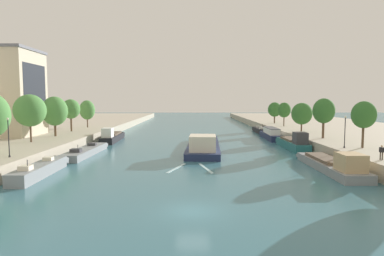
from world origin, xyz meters
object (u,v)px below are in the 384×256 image
Objects in this scene: tree_right_third at (363,115)px; tree_right_by_lamp at (301,114)px; tree_right_end_of_row at (274,110)px; barge_midriver at (203,145)px; tree_left_end_of_row at (54,111)px; tree_left_second at (70,109)px; moored_boat_left_lone at (40,169)px; tree_left_third at (87,110)px; tree_right_distant at (323,111)px; tree_left_midway at (29,111)px; moored_boat_right_second at (259,130)px; lamppost_right_bank at (345,130)px; person_on_quay at (381,152)px; tree_right_nearest at (284,110)px; moored_boat_right_midway at (293,143)px; moored_boat_left_end at (86,151)px; moored_boat_left_gap_after at (112,137)px; moored_boat_right_near at (332,164)px; moored_boat_right_far at (270,134)px; lamppost_left_bank at (8,136)px.

tree_right_third is 1.07× the size of tree_right_by_lamp.
barge_midriver is at bearing -119.38° from tree_right_end_of_row.
tree_left_second is at bearing 93.20° from tree_left_end_of_row.
moored_boat_left_lone is 1.84× the size of tree_left_third.
tree_right_distant reaches higher than moored_boat_left_lone.
tree_left_end_of_row reaches higher than tree_left_second.
moored_boat_right_second is at bearing 39.14° from tree_left_midway.
tree_left_third reaches higher than barge_midriver.
tree_left_midway is 48.61m from tree_right_third.
lamppost_right_bank reaches higher than person_on_quay.
tree_right_nearest is at bearing 86.66° from lamppost_right_bank.
tree_right_distant reaches higher than moored_boat_right_midway.
tree_right_nearest is (48.13, 13.66, -0.61)m from tree_left_second.
tree_right_distant reaches higher than tree_right_nearest.
tree_right_third is (39.56, -5.85, 5.86)m from moored_boat_left_end.
moored_boat_right_near is (32.93, -28.54, -0.11)m from moored_boat_left_gap_after.
tree_left_midway is 46.24m from lamppost_right_bank.
moored_boat_right_near is 17.86m from moored_boat_right_midway.
moored_boat_left_end is 9.11× the size of person_on_quay.
tree_right_by_lamp is 13.76m from tree_right_nearest.
tree_left_midway is at bearing -92.30° from tree_left_end_of_row.
tree_left_third is 52.48m from tree_right_distant.
moored_boat_left_lone is at bearing -153.22° from tree_right_distant.
moored_boat_left_end is 13.44m from tree_left_end_of_row.
tree_right_distant is at bearing -91.26° from tree_right_nearest.
tree_right_nearest reaches higher than barge_midriver.
tree_left_midway is at bearing -159.78° from tree_right_by_lamp.
barge_midriver is 2.34× the size of moored_boat_right_second.
tree_left_end_of_row is (-41.68, -11.84, 5.36)m from moored_boat_right_far.
moored_boat_left_gap_after is 3.06× the size of lamppost_left_bank.
tree_left_second is 1.04× the size of tree_left_third.
moored_boat_left_gap_after is (0.58, 30.80, 0.25)m from moored_boat_left_lone.
tree_right_distant is 11.80m from lamppost_right_bank.
tree_right_distant is at bearing -3.21° from moored_boat_right_midway.
tree_left_third is (-0.34, 19.42, -0.37)m from tree_left_end_of_row.
tree_left_second reaches higher than tree_right_end_of_row.
tree_right_end_of_row is at bearing 51.31° from moored_boat_right_second.
moored_boat_left_gap_after is 47.30m from tree_right_end_of_row.
moored_boat_left_end is at bearing -148.30° from moored_boat_right_far.
moored_boat_right_second is 10.62m from tree_right_end_of_row.
moored_boat_right_second is 2.40× the size of lamppost_right_bank.
moored_boat_right_far reaches higher than moored_boat_left_end.
moored_boat_right_near is 37.61m from lamppost_left_bank.
lamppost_left_bank is (-38.19, -48.12, 3.75)m from moored_boat_right_second.
tree_right_third reaches higher than tree_right_by_lamp.
tree_left_second is 1.13× the size of tree_right_by_lamp.
lamppost_left_bank is at bearing -128.47° from tree_right_end_of_row.
moored_boat_left_lone is 2.64× the size of lamppost_left_bank.
tree_right_by_lamp is 3.65× the size of person_on_quay.
barge_midriver is at bearing 154.42° from tree_right_third.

